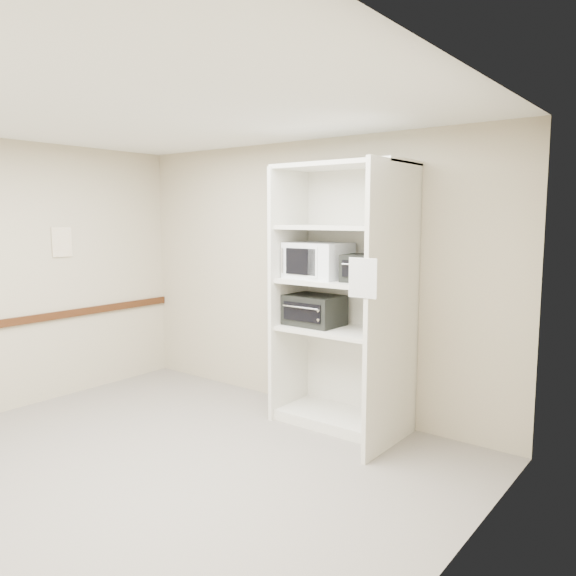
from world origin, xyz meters
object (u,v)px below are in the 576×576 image
Objects in this scene: shelving_unit at (346,307)px; toaster_oven_lower at (315,310)px; microwave at (318,260)px; toaster_oven_upper at (368,268)px.

toaster_oven_lower is (-0.35, -0.00, -0.07)m from shelving_unit.
shelving_unit is at bearing 1.48° from toaster_oven_lower.
shelving_unit is 0.36m from toaster_oven_lower.
microwave is 0.48m from toaster_oven_lower.
microwave is 1.09× the size of toaster_oven_lower.
shelving_unit is 0.42m from toaster_oven_upper.
toaster_oven_upper reaches higher than toaster_oven_lower.
microwave is at bearing 177.67° from shelving_unit.
microwave is 1.32× the size of toaster_oven_upper.
toaster_oven_upper is (0.54, 0.00, -0.05)m from microwave.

